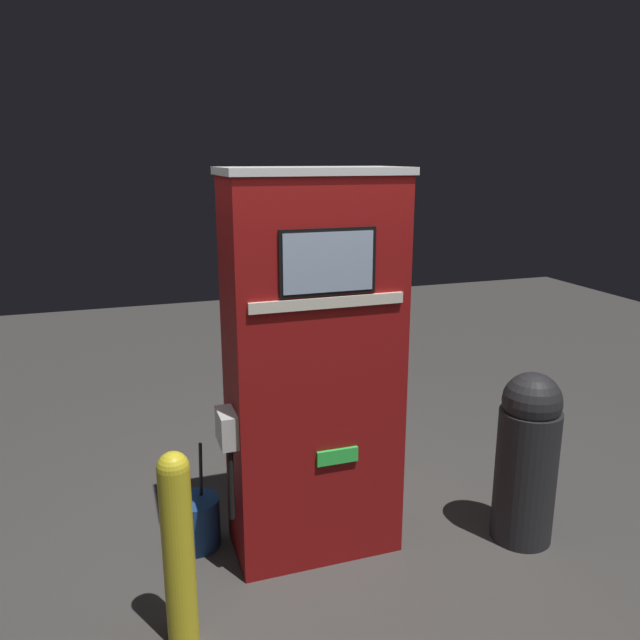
{
  "coord_description": "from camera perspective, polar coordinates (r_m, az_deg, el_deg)",
  "views": [
    {
      "loc": [
        -1.03,
        -2.9,
        2.26
      ],
      "look_at": [
        0.0,
        0.12,
        1.42
      ],
      "focal_mm": 35.0,
      "sensor_mm": 36.0,
      "label": 1
    }
  ],
  "objects": [
    {
      "name": "trash_bin",
      "position": [
        3.97,
        18.41,
        -11.69
      ],
      "size": [
        0.36,
        0.36,
        1.06
      ],
      "color": "#232326",
      "rests_on": "ground_plane"
    },
    {
      "name": "squeegee_bucket",
      "position": [
        3.97,
        -11.23,
        -17.64
      ],
      "size": [
        0.28,
        0.28,
        0.68
      ],
      "color": "#1E478C",
      "rests_on": "ground_plane"
    },
    {
      "name": "gas_pump",
      "position": [
        3.49,
        -0.66,
        -4.52
      ],
      "size": [
        1.04,
        0.51,
        2.21
      ],
      "color": "maroon",
      "rests_on": "ground_plane"
    },
    {
      "name": "safety_bollard",
      "position": [
        3.13,
        -12.85,
        -19.39
      ],
      "size": [
        0.15,
        0.15,
        0.99
      ],
      "color": "yellow",
      "rests_on": "ground_plane"
    },
    {
      "name": "ground_plane",
      "position": [
        3.81,
        0.62,
        -21.59
      ],
      "size": [
        14.0,
        14.0,
        0.0
      ],
      "primitive_type": "plane",
      "color": "#423F3D"
    }
  ]
}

